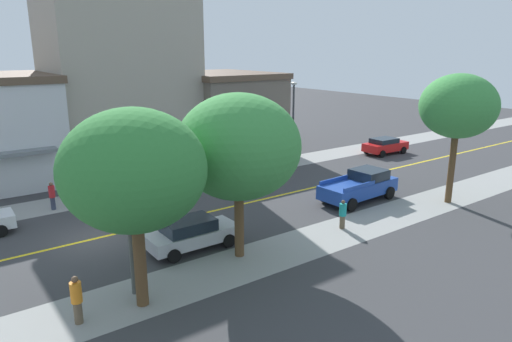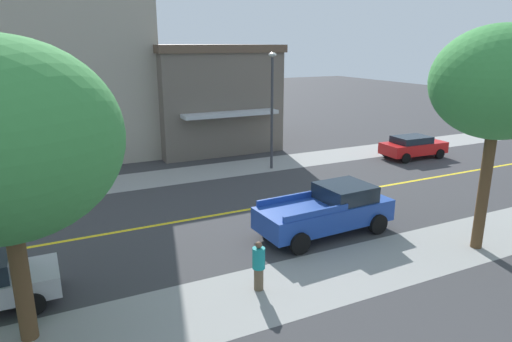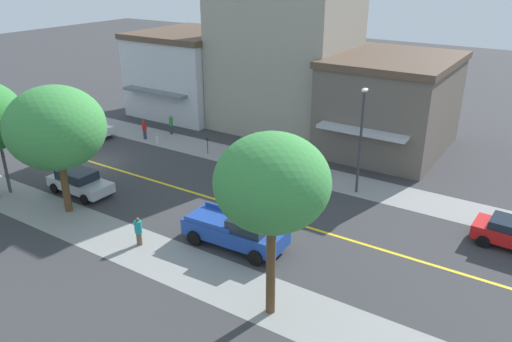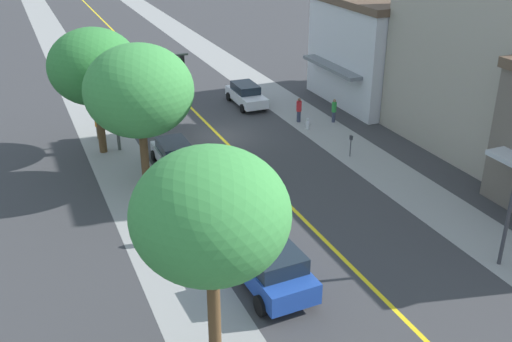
% 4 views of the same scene
% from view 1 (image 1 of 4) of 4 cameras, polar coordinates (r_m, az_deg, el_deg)
% --- Properties ---
extents(ground_plane, '(140.00, 140.00, 0.00)m').
position_cam_1_polar(ground_plane, '(24.95, -19.15, -7.86)').
color(ground_plane, '#38383A').
extents(sidewalk_left, '(3.22, 126.00, 0.01)m').
position_cam_1_polar(sidewalk_left, '(31.08, -22.92, -3.73)').
color(sidewalk_left, gray).
rests_on(sidewalk_left, ground).
extents(sidewalk_right, '(3.22, 126.00, 0.01)m').
position_cam_1_polar(sidewalk_right, '(19.20, -12.87, -14.46)').
color(sidewalk_right, gray).
rests_on(sidewalk_right, ground).
extents(road_centerline_stripe, '(0.20, 126.00, 0.00)m').
position_cam_1_polar(road_centerline_stripe, '(24.95, -19.15, -7.86)').
color(road_centerline_stripe, yellow).
rests_on(road_centerline_stripe, ground).
extents(corner_shop_building, '(8.51, 11.26, 15.03)m').
position_cam_1_polar(corner_shop_building, '(39.55, -16.42, 11.73)').
color(corner_shop_building, '#A39989').
rests_on(corner_shop_building, ground).
extents(brick_apartment_block, '(11.70, 8.62, 7.16)m').
position_cam_1_polar(brick_apartment_block, '(44.05, -4.34, 7.39)').
color(brick_apartment_block, '#665B51').
rests_on(brick_apartment_block, ground).
extents(street_tree_left_near, '(5.12, 5.12, 7.39)m').
position_cam_1_polar(street_tree_left_near, '(16.58, -14.84, 0.06)').
color(street_tree_left_near, brown).
rests_on(street_tree_left_near, ground).
extents(street_tree_right_corner, '(5.50, 5.50, 7.49)m').
position_cam_1_polar(street_tree_right_corner, '(20.18, -2.18, 2.99)').
color(street_tree_right_corner, brown).
rests_on(street_tree_right_corner, ground).
extents(street_tree_left_far, '(4.50, 4.50, 7.90)m').
position_cam_1_polar(street_tree_left_far, '(30.11, 23.66, 7.28)').
color(street_tree_left_far, brown).
rests_on(street_tree_left_far, ground).
extents(fire_hydrant, '(0.44, 0.24, 0.77)m').
position_cam_1_polar(fire_hydrant, '(30.27, -20.96, -3.26)').
color(fire_hydrant, silver).
rests_on(fire_hydrant, ground).
extents(parking_meter, '(0.12, 0.18, 1.32)m').
position_cam_1_polar(parking_meter, '(31.88, -12.52, -0.80)').
color(parking_meter, '#4C4C51').
rests_on(parking_meter, ground).
extents(traffic_light_mast, '(4.67, 0.32, 5.98)m').
position_cam_1_polar(traffic_light_mast, '(19.10, -17.09, -2.05)').
color(traffic_light_mast, '#474C47').
rests_on(traffic_light_mast, ground).
extents(street_lamp, '(0.70, 0.36, 6.75)m').
position_cam_1_polar(street_lamp, '(37.50, 4.61, 6.93)').
color(street_lamp, '#38383D').
rests_on(street_lamp, ground).
extents(red_sedan_left_curb, '(2.19, 4.33, 1.45)m').
position_cam_1_polar(red_sedan_left_curb, '(43.63, 15.61, 3.06)').
color(red_sedan_left_curb, red).
rests_on(red_sedan_left_curb, ground).
extents(silver_sedan_right_curb, '(2.03, 4.43, 1.50)m').
position_cam_1_polar(silver_sedan_right_curb, '(22.42, -7.93, -7.57)').
color(silver_sedan_right_curb, '#B7BABF').
rests_on(silver_sedan_right_curb, ground).
extents(blue_pickup_truck, '(2.53, 5.52, 1.87)m').
position_cam_1_polar(blue_pickup_truck, '(29.77, 12.69, -1.79)').
color(blue_pickup_truck, '#1E429E').
rests_on(blue_pickup_truck, ground).
extents(pedestrian_teal_shirt, '(0.39, 0.39, 1.58)m').
position_cam_1_polar(pedestrian_teal_shirt, '(25.00, 10.63, -5.20)').
color(pedestrian_teal_shirt, brown).
rests_on(pedestrian_teal_shirt, ground).
extents(pedestrian_red_shirt, '(0.36, 0.36, 1.68)m').
position_cam_1_polar(pedestrian_red_shirt, '(29.90, -23.81, -2.76)').
color(pedestrian_red_shirt, '#33384C').
rests_on(pedestrian_red_shirt, ground).
extents(pedestrian_orange_shirt, '(0.39, 0.39, 1.80)m').
position_cam_1_polar(pedestrian_orange_shirt, '(17.64, -21.21, -14.46)').
color(pedestrian_orange_shirt, brown).
rests_on(pedestrian_orange_shirt, ground).
extents(pedestrian_green_shirt, '(0.32, 0.32, 1.62)m').
position_cam_1_polar(pedestrian_green_shirt, '(32.12, -22.97, -1.55)').
color(pedestrian_green_shirt, '#33384C').
rests_on(pedestrian_green_shirt, ground).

